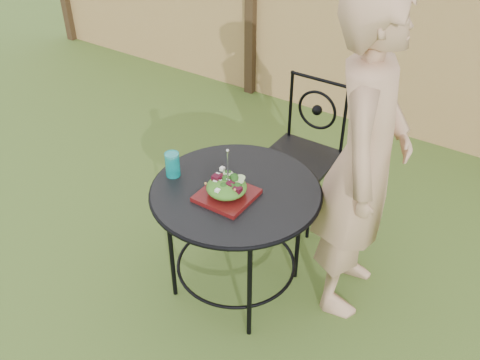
{
  "coord_description": "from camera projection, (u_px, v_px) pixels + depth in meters",
  "views": [
    {
      "loc": [
        1.34,
        -1.99,
        2.41
      ],
      "look_at": [
        0.05,
        -0.06,
        0.75
      ],
      "focal_mm": 40.0,
      "sensor_mm": 36.0,
      "label": 1
    }
  ],
  "objects": [
    {
      "name": "ground",
      "position": [
        238.0,
        270.0,
        3.35
      ],
      "size": [
        60.0,
        60.0,
        0.0
      ],
      "primitive_type": "plane",
      "color": "#2A4215",
      "rests_on": "ground"
    },
    {
      "name": "fence",
      "position": [
        390.0,
        22.0,
        4.28
      ],
      "size": [
        8.0,
        0.12,
        1.9
      ],
      "color": "tan",
      "rests_on": "ground"
    },
    {
      "name": "patio_table",
      "position": [
        236.0,
        209.0,
        2.91
      ],
      "size": [
        0.92,
        0.92,
        0.72
      ],
      "color": "black",
      "rests_on": "ground"
    },
    {
      "name": "patio_chair",
      "position": [
        304.0,
        148.0,
        3.58
      ],
      "size": [
        0.46,
        0.46,
        0.95
      ],
      "color": "black",
      "rests_on": "ground"
    },
    {
      "name": "diner",
      "position": [
        364.0,
        163.0,
        2.7
      ],
      "size": [
        0.56,
        0.74,
        1.82
      ],
      "primitive_type": "imported",
      "rotation": [
        0.0,
        0.0,
        1.77
      ],
      "color": "tan",
      "rests_on": "ground"
    },
    {
      "name": "salad_plate",
      "position": [
        227.0,
        195.0,
        2.77
      ],
      "size": [
        0.27,
        0.27,
        0.02
      ],
      "primitive_type": "cube",
      "color": "#41090C",
      "rests_on": "patio_table"
    },
    {
      "name": "salad",
      "position": [
        227.0,
        187.0,
        2.73
      ],
      "size": [
        0.21,
        0.21,
        0.08
      ],
      "primitive_type": "ellipsoid",
      "color": "#235614",
      "rests_on": "salad_plate"
    },
    {
      "name": "fork",
      "position": [
        228.0,
        167.0,
        2.65
      ],
      "size": [
        0.01,
        0.01,
        0.18
      ],
      "primitive_type": "cylinder",
      "color": "silver",
      "rests_on": "salad"
    },
    {
      "name": "drinking_glass",
      "position": [
        173.0,
        164.0,
        2.89
      ],
      "size": [
        0.08,
        0.08,
        0.14
      ],
      "primitive_type": "cylinder",
      "color": "#0B8381",
      "rests_on": "patio_table"
    }
  ]
}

